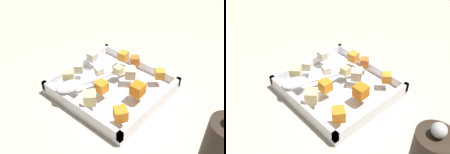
{
  "view_description": "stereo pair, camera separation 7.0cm",
  "coord_description": "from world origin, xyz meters",
  "views": [
    {
      "loc": [
        0.37,
        -0.43,
        0.49
      ],
      "look_at": [
        0.01,
        -0.01,
        0.05
      ],
      "focal_mm": 41.5,
      "sensor_mm": 36.0,
      "label": 1
    },
    {
      "loc": [
        0.42,
        -0.38,
        0.49
      ],
      "look_at": [
        0.01,
        -0.01,
        0.05
      ],
      "focal_mm": 41.5,
      "sensor_mm": 36.0,
      "label": 2
    }
  ],
  "objects": [
    {
      "name": "ground_plane",
      "position": [
        0.0,
        0.0,
        0.0
      ],
      "size": [
        4.0,
        4.0,
        0.0
      ],
      "primitive_type": "plane",
      "color": "#BCB29E"
    },
    {
      "name": "baking_dish",
      "position": [
        0.01,
        -0.01,
        0.01
      ],
      "size": [
        0.28,
        0.27,
        0.04
      ],
      "color": "silver",
      "rests_on": "ground_plane"
    },
    {
      "name": "carrot_chunk_heap_side",
      "position": [
        0.09,
        -0.01,
        0.06
      ],
      "size": [
        0.03,
        0.03,
        0.03
      ],
      "primitive_type": "cube",
      "rotation": [
        0.0,
        0.0,
        4.75
      ],
      "color": "orange",
      "rests_on": "baking_dish"
    },
    {
      "name": "carrot_chunk_near_left",
      "position": [
        0.02,
        -0.06,
        0.06
      ],
      "size": [
        0.03,
        0.03,
        0.03
      ],
      "primitive_type": "cube",
      "rotation": [
        0.0,
        0.0,
        4.7
      ],
      "color": "orange",
      "rests_on": "baking_dish"
    },
    {
      "name": "carrot_chunk_corner_sw",
      "position": [
        0.1,
        0.08,
        0.05
      ],
      "size": [
        0.04,
        0.04,
        0.03
      ],
      "primitive_type": "cube",
      "rotation": [
        0.0,
        0.0,
        5.48
      ],
      "color": "orange",
      "rests_on": "baking_dish"
    },
    {
      "name": "carrot_chunk_mid_right",
      "position": [
        0.01,
        0.09,
        0.05
      ],
      "size": [
        0.03,
        0.03,
        0.02
      ],
      "primitive_type": "cube",
      "rotation": [
        0.0,
        0.0,
        3.89
      ],
      "color": "orange",
      "rests_on": "baking_dish"
    },
    {
      "name": "carrot_chunk_corner_ne",
      "position": [
        -0.03,
        0.09,
        0.05
      ],
      "size": [
        0.03,
        0.03,
        0.03
      ],
      "primitive_type": "cube",
      "rotation": [
        0.0,
        0.0,
        1.74
      ],
      "color": "orange",
      "rests_on": "baking_dish"
    },
    {
      "name": "carrot_chunk_near_spoon",
      "position": [
        0.11,
        -0.1,
        0.06
      ],
      "size": [
        0.04,
        0.04,
        0.03
      ],
      "primitive_type": "cube",
      "rotation": [
        0.0,
        0.0,
        4.1
      ],
      "color": "orange",
      "rests_on": "baking_dish"
    },
    {
      "name": "potato_chunk_mid_left",
      "position": [
        -0.09,
        -0.04,
        0.05
      ],
      "size": [
        0.04,
        0.04,
        0.02
      ],
      "primitive_type": "cube",
      "rotation": [
        0.0,
        0.0,
        5.44
      ],
      "color": "beige",
      "rests_on": "baking_dish"
    },
    {
      "name": "potato_chunk_near_right",
      "position": [
        0.04,
        0.03,
        0.06
      ],
      "size": [
        0.04,
        0.04,
        0.03
      ],
      "primitive_type": "cube",
      "rotation": [
        0.0,
        0.0,
        0.68
      ],
      "color": "beige",
      "rests_on": "baking_dish"
    },
    {
      "name": "potato_chunk_far_right",
      "position": [
        0.02,
        -0.11,
        0.06
      ],
      "size": [
        0.04,
        0.04,
        0.03
      ],
      "primitive_type": "cube",
      "rotation": [
        0.0,
        0.0,
        0.8
      ],
      "color": "#E0CC89",
      "rests_on": "baking_dish"
    },
    {
      "name": "potato_chunk_under_handle",
      "position": [
        -0.08,
        -0.09,
        0.06
      ],
      "size": [
        0.04,
        0.04,
        0.03
      ],
      "primitive_type": "cube",
      "rotation": [
        0.0,
        0.0,
        0.78
      ],
      "color": "#E0CC89",
      "rests_on": "baking_dish"
    },
    {
      "name": "potato_chunk_far_left",
      "position": [
        -0.0,
        0.02,
        0.05
      ],
      "size": [
        0.02,
        0.02,
        0.02
      ],
      "primitive_type": "cube",
      "rotation": [
        0.0,
        0.0,
        4.75
      ],
      "color": "#E0CC89",
      "rests_on": "baking_dish"
    },
    {
      "name": "parsnip_chunk_heap_top",
      "position": [
        -0.1,
        0.02,
        0.05
      ],
      "size": [
        0.03,
        0.03,
        0.03
      ],
      "primitive_type": "cube",
      "rotation": [
        0.0,
        0.0,
        1.57
      ],
      "color": "beige",
      "rests_on": "baking_dish"
    },
    {
      "name": "parsnip_chunk_back_center",
      "position": [
        -0.04,
        -0.01,
        0.05
      ],
      "size": [
        0.03,
        0.03,
        0.02
      ],
      "primitive_type": "cube",
      "rotation": [
        0.0,
        0.0,
        2.82
      ],
      "color": "silver",
      "rests_on": "baking_dish"
    },
    {
      "name": "serving_spoon",
      "position": [
        -0.05,
        -0.1,
        0.05
      ],
      "size": [
        0.1,
        0.24,
        0.02
      ],
      "rotation": [
        0.0,
        0.0,
        1.25
      ],
      "color": "silver",
      "rests_on": "baking_dish"
    }
  ]
}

